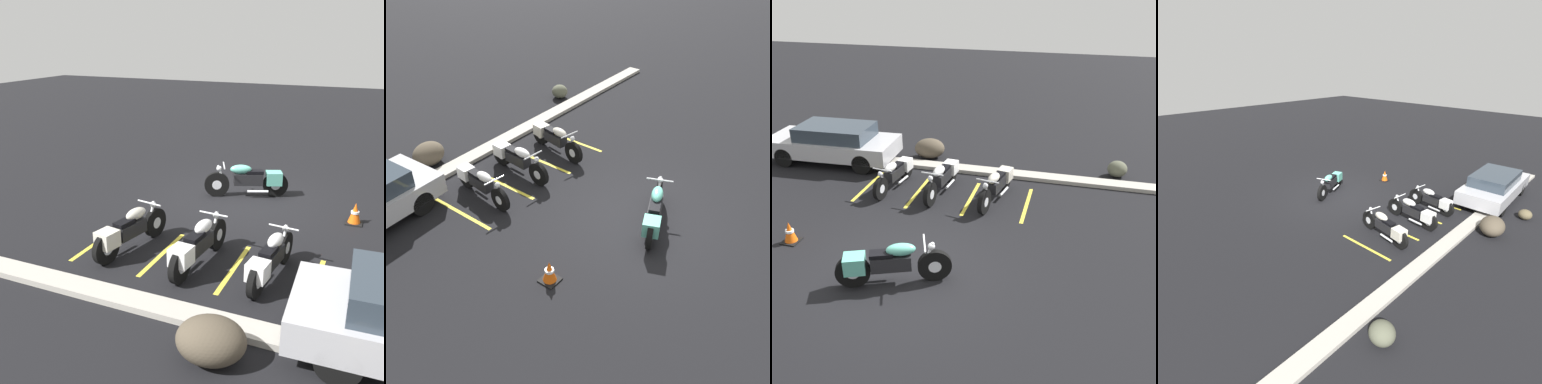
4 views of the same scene
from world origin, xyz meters
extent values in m
plane|color=black|center=(0.00, 0.00, 0.00)|extent=(60.00, 60.00, 0.00)
cylinder|color=black|center=(0.77, -0.03, 0.36)|extent=(0.71, 0.39, 0.71)
cylinder|color=silver|center=(0.77, -0.03, 0.36)|extent=(0.30, 0.23, 0.27)
cylinder|color=black|center=(-0.78, -0.67, 0.36)|extent=(0.71, 0.39, 0.71)
cylinder|color=silver|center=(-0.78, -0.67, 0.36)|extent=(0.30, 0.23, 0.27)
cube|color=black|center=(-0.05, -0.37, 0.52)|extent=(0.88, 0.59, 0.32)
ellipsoid|color=#59B29E|center=(0.15, -0.29, 0.81)|extent=(0.67, 0.49, 0.26)
cube|color=black|center=(-0.22, -0.44, 0.74)|extent=(0.54, 0.42, 0.09)
cube|color=#59B29E|center=(-0.73, -0.65, 0.55)|extent=(0.55, 0.52, 0.37)
cylinder|color=silver|center=(0.65, -0.08, 0.64)|extent=(0.29, 0.17, 0.58)
cylinder|color=silver|center=(0.59, -0.11, 0.92)|extent=(0.29, 0.63, 0.04)
sphere|color=silver|center=(0.72, -0.05, 0.83)|extent=(0.15, 0.15, 0.15)
cylinder|color=silver|center=(-0.36, -0.34, 0.20)|extent=(0.58, 0.30, 0.08)
cylinder|color=black|center=(-1.89, 3.12, 0.33)|extent=(0.19, 0.66, 0.65)
cylinder|color=silver|center=(-1.89, 3.12, 0.33)|extent=(0.15, 0.26, 0.25)
cylinder|color=black|center=(-1.71, 4.63, 0.33)|extent=(0.19, 0.66, 0.65)
cylinder|color=silver|center=(-1.71, 4.63, 0.33)|extent=(0.15, 0.26, 0.25)
cube|color=black|center=(-1.79, 3.92, 0.47)|extent=(0.36, 0.78, 0.30)
ellipsoid|color=white|center=(-1.82, 3.73, 0.74)|extent=(0.32, 0.58, 0.24)
cube|color=black|center=(-1.77, 4.09, 0.67)|extent=(0.29, 0.46, 0.08)
cube|color=white|center=(-1.71, 4.59, 0.50)|extent=(0.40, 0.43, 0.34)
cylinder|color=silver|center=(-1.87, 3.23, 0.58)|extent=(0.09, 0.26, 0.53)
cylinder|color=silver|center=(-1.87, 3.29, 0.84)|extent=(0.61, 0.11, 0.04)
sphere|color=silver|center=(-1.88, 3.16, 0.76)|extent=(0.14, 0.14, 0.14)
cylinder|color=silver|center=(-1.63, 4.15, 0.18)|extent=(0.13, 0.55, 0.07)
cylinder|color=black|center=(-0.40, 3.11, 0.34)|extent=(0.19, 0.69, 0.69)
cylinder|color=silver|center=(-0.40, 3.11, 0.34)|extent=(0.15, 0.27, 0.26)
cylinder|color=black|center=(-0.26, 4.71, 0.34)|extent=(0.19, 0.69, 0.69)
cylinder|color=silver|center=(-0.26, 4.71, 0.34)|extent=(0.15, 0.27, 0.26)
cube|color=black|center=(-0.33, 3.96, 0.50)|extent=(0.36, 0.81, 0.31)
ellipsoid|color=white|center=(-0.34, 3.76, 0.78)|extent=(0.32, 0.60, 0.25)
cube|color=black|center=(-0.31, 4.14, 0.71)|extent=(0.29, 0.48, 0.08)
cube|color=white|center=(-0.26, 4.66, 0.53)|extent=(0.41, 0.45, 0.35)
cylinder|color=silver|center=(-0.39, 3.23, 0.61)|extent=(0.09, 0.28, 0.55)
cylinder|color=silver|center=(-0.39, 3.29, 0.88)|extent=(0.65, 0.10, 0.04)
sphere|color=silver|center=(-0.40, 3.16, 0.80)|extent=(0.15, 0.15, 0.15)
cylinder|color=silver|center=(-0.16, 4.21, 0.19)|extent=(0.12, 0.58, 0.07)
cylinder|color=black|center=(1.14, 3.06, 0.34)|extent=(0.25, 0.69, 0.68)
cylinder|color=silver|center=(1.14, 3.06, 0.34)|extent=(0.17, 0.28, 0.26)
cylinder|color=black|center=(1.43, 4.63, 0.34)|extent=(0.25, 0.69, 0.68)
cylinder|color=silver|center=(1.43, 4.63, 0.34)|extent=(0.17, 0.28, 0.26)
cube|color=black|center=(1.29, 3.90, 0.49)|extent=(0.43, 0.82, 0.31)
ellipsoid|color=beige|center=(1.25, 3.70, 0.77)|extent=(0.37, 0.62, 0.25)
cube|color=black|center=(1.32, 4.07, 0.70)|extent=(0.33, 0.49, 0.08)
cube|color=beige|center=(1.42, 4.58, 0.53)|extent=(0.44, 0.47, 0.35)
cylinder|color=silver|center=(1.16, 3.19, 0.61)|extent=(0.11, 0.28, 0.55)
cylinder|color=silver|center=(1.17, 3.25, 0.88)|extent=(0.63, 0.15, 0.04)
sphere|color=silver|center=(1.15, 3.11, 0.79)|extent=(0.14, 0.14, 0.14)
cylinder|color=silver|center=(1.48, 4.13, 0.19)|extent=(0.17, 0.57, 0.07)
cylinder|color=black|center=(-5.96, 4.51, 0.32)|extent=(0.65, 0.25, 0.64)
cylinder|color=black|center=(-6.03, 6.09, 0.32)|extent=(0.65, 0.25, 0.64)
cylinder|color=black|center=(-3.21, 4.63, 0.32)|extent=(0.65, 0.25, 0.64)
cylinder|color=black|center=(-3.28, 6.21, 0.32)|extent=(0.65, 0.25, 0.64)
cube|color=#B2B2B7|center=(-4.62, 5.36, 0.56)|extent=(4.37, 1.98, 0.55)
cube|color=#2D3842|center=(-4.47, 5.36, 1.06)|extent=(2.47, 1.61, 0.45)
cube|color=#A8A399|center=(0.00, 5.69, 0.06)|extent=(18.00, 0.50, 0.12)
ellipsoid|color=#4D4435|center=(-1.57, 6.48, 0.34)|extent=(1.18, 1.03, 0.68)
ellipsoid|color=#535544|center=(4.67, 6.49, 0.25)|extent=(0.78, 0.79, 0.51)
ellipsoid|color=brown|center=(-3.64, 6.98, 0.20)|extent=(0.57, 0.58, 0.40)
cube|color=black|center=(-3.05, 0.48, 0.01)|extent=(0.40, 0.40, 0.03)
cone|color=#EA590F|center=(-3.05, 0.48, 0.27)|extent=(0.32, 0.32, 0.54)
cylinder|color=white|center=(-3.05, 0.48, 0.30)|extent=(0.20, 0.20, 0.06)
cube|color=gold|center=(-2.64, 3.81, 0.00)|extent=(0.10, 2.10, 0.00)
cube|color=gold|center=(-1.03, 3.81, 0.00)|extent=(0.10, 2.10, 0.00)
cube|color=gold|center=(0.58, 3.81, 0.00)|extent=(0.10, 2.10, 0.00)
cube|color=gold|center=(2.18, 3.81, 0.00)|extent=(0.10, 2.10, 0.00)
camera|label=1|loc=(-3.42, 11.45, 4.47)|focal=42.00mm
camera|label=2|loc=(-8.11, -4.14, 7.16)|focal=42.00mm
camera|label=3|loc=(3.35, -7.32, 5.88)|focal=42.00mm
camera|label=4|loc=(8.56, 9.31, 5.73)|focal=28.00mm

